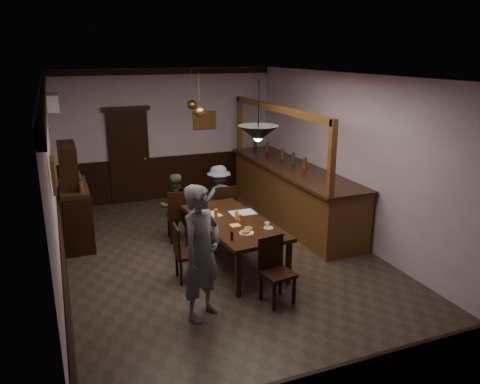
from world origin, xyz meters
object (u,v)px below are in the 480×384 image
person_standing (202,253)px  chair_far_left (179,214)px  pendant_brass_mid (200,112)px  sideboard (74,204)px  chair_side (184,251)px  dining_table (233,224)px  soda_can (240,219)px  pendant_brass_far (192,105)px  chair_near (275,267)px  person_seated_right (219,198)px  pendant_iron (258,134)px  person_seated_left (175,206)px  bar_counter (292,191)px  coffee_cup (267,225)px  chair_far_right (225,207)px

person_standing → chair_far_left: bearing=47.8°
person_standing → pendant_brass_mid: bearing=38.7°
person_standing → sideboard: 3.52m
chair_side → person_standing: (-0.04, -1.07, 0.41)m
sideboard → dining_table: bearing=-39.1°
sideboard → soda_can: bearing=-39.8°
dining_table → chair_far_left: 1.36m
chair_side → pendant_brass_far: 3.77m
chair_near → person_seated_right: person_seated_right is taller
sideboard → chair_near: bearing=-52.8°
person_seated_right → pendant_iron: (-0.24, -2.38, 1.64)m
pendant_iron → pendant_brass_mid: same height
chair_near → pendant_brass_far: size_ratio=1.15×
chair_near → sideboard: bearing=118.7°
pendant_iron → pendant_brass_mid: size_ratio=1.03×
chair_near → person_standing: bearing=172.5°
soda_can → person_seated_left: bearing=112.3°
chair_far_left → pendant_brass_far: pendant_brass_far is taller
person_standing → pendant_iron: size_ratio=2.16×
chair_side → pendant_brass_far: bearing=-16.6°
person_standing → sideboard: size_ratio=0.98×
person_seated_left → pendant_brass_mid: size_ratio=1.50×
chair_near → pendant_brass_mid: pendant_brass_mid is taller
bar_counter → pendant_brass_far: bearing=142.0°
chair_near → soda_can: 1.25m
person_seated_right → bar_counter: bar_counter is taller
chair_far_left → pendant_iron: (0.64, -2.02, 1.74)m
person_standing → person_seated_right: (1.25, 2.92, -0.26)m
person_seated_left → chair_near: bearing=97.1°
chair_side → coffee_cup: chair_side is taller
person_seated_right → sideboard: 2.66m
person_seated_right → sideboard: size_ratio=0.70×
chair_far_right → chair_side: chair_far_right is taller
bar_counter → pendant_iron: pendant_iron is taller
chair_near → sideboard: size_ratio=0.51×
person_seated_right → sideboard: sideboard is taller
dining_table → pendant_brass_mid: (-0.01, 1.66, 1.61)m
chair_far_left → chair_near: bearing=111.7°
chair_far_right → pendant_brass_mid: pendant_brass_mid is taller
person_seated_right → chair_far_right: bearing=83.9°
coffee_cup → pendant_brass_far: (-0.19, 3.34, 1.50)m
pendant_brass_mid → pendant_brass_far: 1.21m
person_standing → bar_counter: (2.82, 2.87, -0.30)m
chair_far_right → person_seated_right: size_ratio=0.75×
chair_far_left → pendant_brass_mid: 1.90m
chair_far_left → chair_side: bearing=84.2°
chair_near → sideboard: sideboard is taller
person_standing → pendant_brass_mid: (0.92, 3.00, 1.40)m
chair_far_left → person_standing: (-0.36, -2.56, 0.36)m
chair_near → chair_far_left: bearing=96.6°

